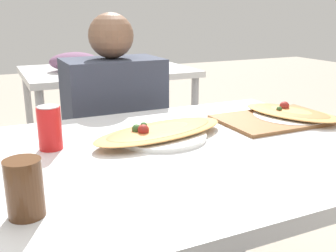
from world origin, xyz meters
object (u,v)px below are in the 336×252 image
object	(u,v)px
dining_table	(169,173)
person_seated	(115,121)
soda_can	(50,128)
drink_glass	(25,188)
chair_far_seated	(110,153)
pizza_second	(290,114)
pizza_main	(161,132)

from	to	relation	value
dining_table	person_seated	bearing A→B (deg)	85.66
soda_can	drink_glass	xyz separation A→B (m)	(-0.11, -0.37, -0.01)
chair_far_seated	pizza_second	world-z (taller)	chair_far_seated
chair_far_seated	person_seated	world-z (taller)	person_seated
chair_far_seated	drink_glass	distance (m)	1.15
person_seated	dining_table	bearing A→B (deg)	85.66
chair_far_seated	pizza_second	xyz separation A→B (m)	(0.49, -0.66, 0.29)
drink_glass	pizza_second	world-z (taller)	drink_glass
pizza_main	chair_far_seated	bearing A→B (deg)	87.38
chair_far_seated	person_seated	size ratio (longest dim) A/B	0.75
dining_table	pizza_main	xyz separation A→B (m)	(0.02, 0.10, 0.09)
chair_far_seated	pizza_second	bearing A→B (deg)	126.55
chair_far_seated	pizza_second	distance (m)	0.88
pizza_main	soda_can	xyz separation A→B (m)	(-0.32, 0.04, 0.04)
soda_can	pizza_second	bearing A→B (deg)	-2.31
pizza_main	drink_glass	world-z (taller)	drink_glass
pizza_main	soda_can	distance (m)	0.33
dining_table	chair_far_seated	distance (m)	0.80
person_seated	soda_can	bearing A→B (deg)	55.73
soda_can	pizza_second	world-z (taller)	soda_can
chair_far_seated	pizza_main	bearing A→B (deg)	87.38
drink_glass	pizza_second	xyz separation A→B (m)	(0.95, 0.34, -0.04)
chair_far_seated	soda_can	size ratio (longest dim) A/B	6.84
dining_table	drink_glass	size ratio (longest dim) A/B	10.90
pizza_second	pizza_main	bearing A→B (deg)	-178.97
person_seated	pizza_second	size ratio (longest dim) A/B	2.88
person_seated	pizza_main	xyz separation A→B (m)	(-0.03, -0.56, 0.11)
dining_table	pizza_second	xyz separation A→B (m)	(0.54, 0.11, 0.09)
pizza_second	drink_glass	bearing A→B (deg)	-160.46
soda_can	pizza_second	distance (m)	0.85
drink_glass	pizza_second	distance (m)	1.01
person_seated	drink_glass	distance (m)	1.01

